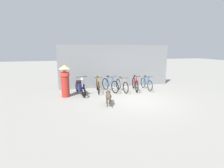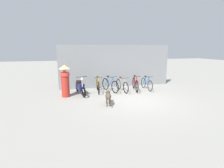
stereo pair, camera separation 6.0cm
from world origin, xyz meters
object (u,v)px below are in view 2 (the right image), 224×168
bicycle_4 (147,84)px  person_in_robes (65,79)px  bicycle_1 (110,85)px  stray_dog (108,96)px  bicycle_3 (135,84)px  bicycle_2 (122,85)px  motorcycle (80,87)px  bicycle_0 (98,86)px

bicycle_4 → person_in_robes: (-4.86, -0.42, 0.57)m
bicycle_1 → stray_dog: (-0.71, -2.41, 0.03)m
bicycle_3 → bicycle_4: bearing=105.5°
person_in_robes → bicycle_2: bearing=-153.9°
bicycle_2 → bicycle_3: 0.86m
bicycle_1 → motorcycle: 1.78m
stray_dog → person_in_robes: bearing=55.6°
motorcycle → stray_dog: bearing=16.4°
bicycle_2 → stray_dog: bicycle_2 is taller
bicycle_3 → person_in_robes: (-4.09, -0.37, 0.55)m
bicycle_3 → person_in_robes: bearing=-72.6°
stray_dog → person_in_robes: person_in_robes is taller
stray_dog → person_in_robes: 2.68m
bicycle_4 → stray_dog: 3.78m
person_in_robes → bicycle_0: bearing=-142.7°
bicycle_0 → stray_dog: (0.02, -2.44, 0.03)m
bicycle_2 → bicycle_3: bicycle_3 is taller
bicycle_1 → bicycle_3: size_ratio=0.96×
bicycle_1 → stray_dog: size_ratio=1.51×
bicycle_1 → person_in_robes: 2.66m
bicycle_1 → person_in_robes: size_ratio=1.00×
bicycle_3 → bicycle_4: 0.77m
stray_dog → motorcycle: bearing=37.0°
bicycle_0 → person_in_robes: size_ratio=1.06×
bicycle_3 → stray_dog: bearing=-32.8°
stray_dog → bicycle_4: bearing=-41.9°
bicycle_4 → motorcycle: motorcycle is taller
motorcycle → bicycle_1: bearing=88.1°
bicycle_1 → bicycle_2: size_ratio=1.01×
motorcycle → bicycle_2: bearing=81.6°
bicycle_2 → motorcycle: size_ratio=0.86×
motorcycle → person_in_robes: (-0.79, -0.30, 0.51)m
person_in_robes → motorcycle: bearing=-139.5°
bicycle_0 → motorcycle: bearing=-68.7°
bicycle_0 → bicycle_2: (1.40, -0.22, -0.03)m
stray_dog → bicycle_1: bearing=-5.4°
bicycle_4 → bicycle_2: bearing=-85.8°
bicycle_1 → bicycle_2: 0.71m
bicycle_0 → bicycle_2: 1.42m
bicycle_3 → bicycle_4: size_ratio=1.06×
bicycle_3 → person_in_robes: 4.14m
bicycle_2 → bicycle_4: bicycle_2 is taller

